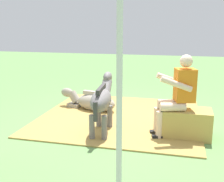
% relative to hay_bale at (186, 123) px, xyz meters
% --- Properties ---
extents(ground_plane, '(24.00, 24.00, 0.00)m').
position_rel_hay_bale_xyz_m(ground_plane, '(1.09, -0.43, -0.23)').
color(ground_plane, '#608C4C').
extents(hay_patch, '(3.05, 2.98, 0.02)m').
position_rel_hay_bale_xyz_m(hay_patch, '(1.25, -0.72, -0.22)').
color(hay_patch, '#AD8C47').
rests_on(hay_patch, ground).
extents(hay_bale, '(0.80, 0.47, 0.46)m').
position_rel_hay_bale_xyz_m(hay_bale, '(0.00, 0.00, 0.00)').
color(hay_bale, tan).
rests_on(hay_bale, ground).
extents(person_seated, '(0.71, 0.53, 1.34)m').
position_rel_hay_bale_xyz_m(person_seated, '(0.16, 0.03, 0.51)').
color(person_seated, beige).
rests_on(person_seated, ground).
extents(pony_standing, '(0.40, 1.35, 0.94)m').
position_rel_hay_bale_xyz_m(pony_standing, '(1.38, 0.12, 0.34)').
color(pony_standing, slate).
rests_on(pony_standing, ground).
extents(pony_lying, '(1.36, 0.59, 0.42)m').
position_rel_hay_bale_xyz_m(pony_lying, '(1.92, -1.02, -0.04)').
color(pony_lying, gray).
rests_on(pony_lying, ground).
extents(tent_pole_left, '(0.06, 0.06, 2.52)m').
position_rel_hay_bale_xyz_m(tent_pole_left, '(0.69, 1.95, 1.03)').
color(tent_pole_left, silver).
rests_on(tent_pole_left, ground).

